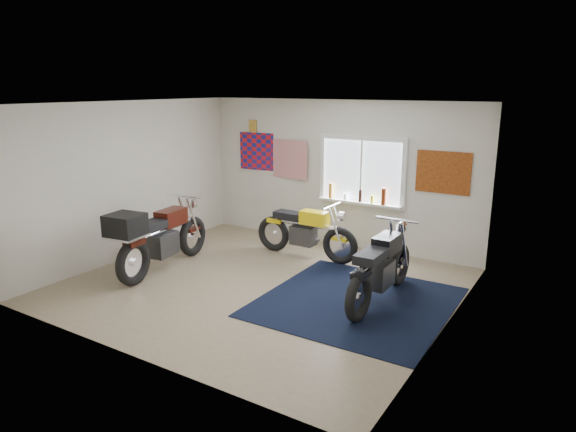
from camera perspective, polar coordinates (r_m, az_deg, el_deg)
The scene contains 10 objects.
ground at distance 7.88m, azimuth -2.95°, elevation -7.66°, with size 5.50×5.50×0.00m, color #9E896B.
room_shell at distance 7.42m, azimuth -3.11°, elevation 4.17°, with size 5.50×5.50×5.50m.
navy_rug at distance 7.34m, azimuth 7.57°, elevation -9.43°, with size 2.50×2.60×0.01m, color black.
window_assembly at distance 9.36m, azimuth 8.17°, elevation 4.48°, with size 1.66×0.17×1.26m.
oil_bottles at distance 9.34m, azimuth 8.25°, elevation 2.33°, with size 1.13×0.09×0.30m.
flag_display at distance 10.46m, azimuth -3.94°, elevation 9.93°, with size 1.60×0.10×1.17m.
triumph_poster at distance 8.87m, azimuth 16.86°, elevation 4.65°, with size 0.90×0.03×0.70m, color #A54C14.
yellow_triumph at distance 8.99m, azimuth 1.93°, elevation -1.85°, with size 2.00×0.60×1.01m.
black_chrome_bike at distance 7.25m, azimuth 10.24°, elevation -5.84°, with size 0.65×2.11×1.09m.
maroon_tourer at distance 8.46m, azimuth -14.34°, elevation -2.28°, with size 0.80×2.25×1.14m.
Camera 1 is at (4.19, -5.99, 2.95)m, focal length 32.00 mm.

